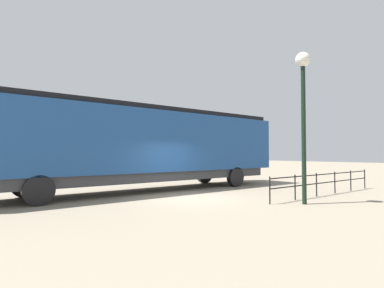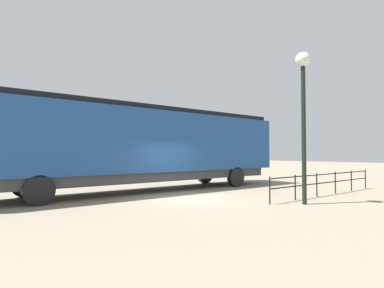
{
  "view_description": "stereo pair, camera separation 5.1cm",
  "coord_description": "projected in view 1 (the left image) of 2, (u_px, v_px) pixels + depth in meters",
  "views": [
    {
      "loc": [
        9.94,
        -7.9,
        1.86
      ],
      "look_at": [
        0.29,
        -0.23,
        2.25
      ],
      "focal_mm": 28.41,
      "sensor_mm": 36.0,
      "label": 1
    },
    {
      "loc": [
        9.98,
        -7.86,
        1.86
      ],
      "look_at": [
        0.29,
        -0.23,
        2.25
      ],
      "focal_mm": 28.41,
      "sensor_mm": 36.0,
      "label": 2
    }
  ],
  "objects": [
    {
      "name": "ground_plane",
      "position": [
        192.0,
        198.0,
        12.63
      ],
      "size": [
        120.0,
        120.0,
        0.0
      ],
      "primitive_type": "plane",
      "color": "gray"
    },
    {
      "name": "platform_fence",
      "position": [
        326.0,
        180.0,
        13.69
      ],
      "size": [
        0.05,
        8.19,
        1.01
      ],
      "color": "black",
      "rests_on": "ground_plane"
    },
    {
      "name": "locomotive",
      "position": [
        155.0,
        145.0,
        15.45
      ],
      "size": [
        2.97,
        15.84,
        4.13
      ],
      "color": "navy",
      "rests_on": "ground_plane"
    },
    {
      "name": "lamp_post",
      "position": [
        303.0,
        92.0,
        11.28
      ],
      "size": [
        0.55,
        0.55,
        5.65
      ],
      "color": "black",
      "rests_on": "ground_plane"
    }
  ]
}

